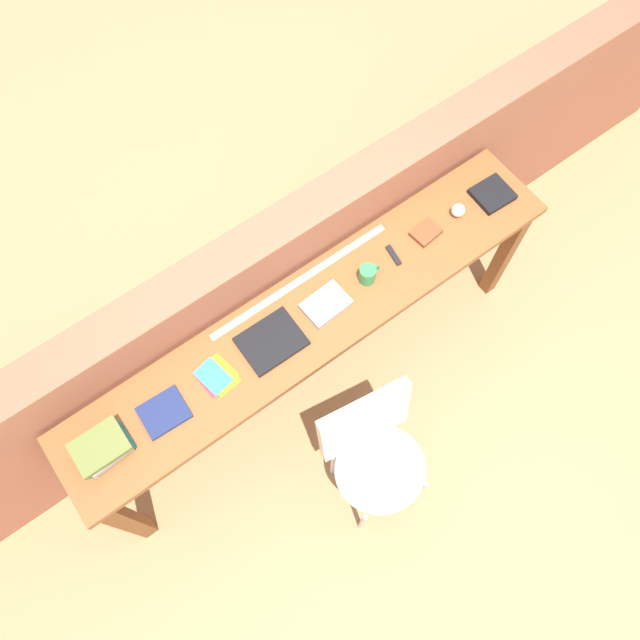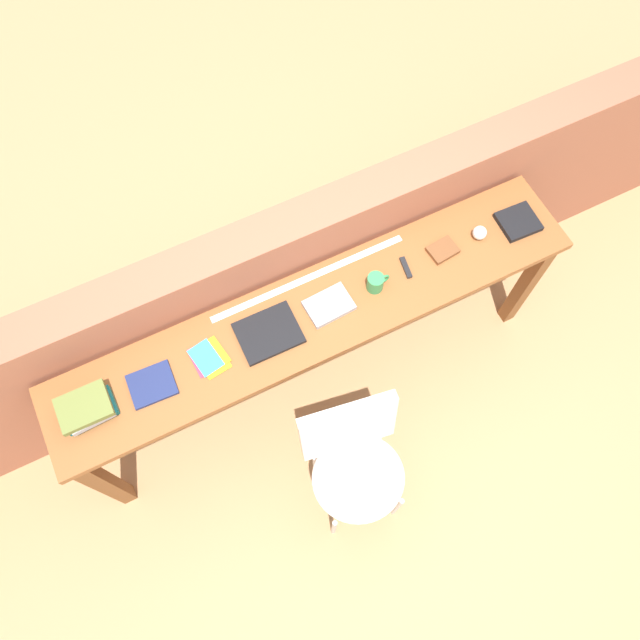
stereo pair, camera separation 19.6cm
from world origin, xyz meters
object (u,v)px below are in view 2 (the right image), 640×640
at_px(mug, 376,282).
at_px(leather_journal_brown, 443,250).
at_px(pamphlet_pile_colourful, 209,357).
at_px(book_repair_rightmost, 518,222).
at_px(book_open_centre, 268,333).
at_px(sports_ball_small, 480,233).
at_px(multitool_folded, 406,268).
at_px(book_stack_leftmost, 87,409).
at_px(chair_white_moulded, 355,460).
at_px(magazine_cycling, 152,385).

height_order(mug, leather_journal_brown, mug).
height_order(pamphlet_pile_colourful, book_repair_rightmost, book_repair_rightmost).
xyz_separation_m(book_open_centre, sports_ball_small, (1.10, 0.02, 0.02)).
xyz_separation_m(pamphlet_pile_colourful, multitool_folded, (0.98, 0.01, 0.00)).
bearing_deg(book_open_centre, pamphlet_pile_colourful, 178.06).
bearing_deg(sports_ball_small, pamphlet_pile_colourful, -179.83).
height_order(multitool_folded, sports_ball_small, sports_ball_small).
relative_size(book_stack_leftmost, multitool_folded, 1.98).
distance_m(mug, book_repair_rightmost, 0.77).
xyz_separation_m(multitool_folded, sports_ball_small, (0.39, -0.00, 0.03)).
xyz_separation_m(chair_white_moulded, multitool_folded, (0.57, 0.63, 0.36)).
distance_m(chair_white_moulded, book_repair_rightmost, 1.37).
bearing_deg(magazine_cycling, leather_journal_brown, 3.53).
xyz_separation_m(mug, sports_ball_small, (0.56, 0.02, -0.01)).
height_order(leather_journal_brown, book_repair_rightmost, book_repair_rightmost).
bearing_deg(multitool_folded, magazine_cycling, -179.28).
relative_size(chair_white_moulded, book_stack_leftmost, 4.09).
bearing_deg(magazine_cycling, mug, 2.47).
height_order(chair_white_moulded, magazine_cycling, magazine_cycling).
distance_m(book_stack_leftmost, leather_journal_brown, 1.72).
xyz_separation_m(magazine_cycling, sports_ball_small, (1.64, 0.01, 0.02)).
relative_size(pamphlet_pile_colourful, leather_journal_brown, 1.39).
height_order(magazine_cycling, mug, mug).
height_order(book_stack_leftmost, pamphlet_pile_colourful, book_stack_leftmost).
bearing_deg(book_open_centre, mug, 0.37).
xyz_separation_m(leather_journal_brown, book_repair_rightmost, (0.40, -0.03, 0.00)).
distance_m(book_open_centre, sports_ball_small, 1.10).
bearing_deg(book_stack_leftmost, multitool_folded, 0.47).
relative_size(magazine_cycling, pamphlet_pile_colourful, 1.05).
xyz_separation_m(pamphlet_pile_colourful, book_repair_rightmost, (1.58, -0.02, 0.01)).
relative_size(magazine_cycling, sports_ball_small, 2.86).
relative_size(leather_journal_brown, sports_ball_small, 1.95).
bearing_deg(sports_ball_small, book_stack_leftmost, -179.68).
xyz_separation_m(mug, book_repair_rightmost, (0.77, -0.00, -0.03)).
height_order(sports_ball_small, book_repair_rightmost, sports_ball_small).
xyz_separation_m(magazine_cycling, leather_journal_brown, (1.44, 0.02, 0.00)).
relative_size(book_open_centre, mug, 2.46).
distance_m(magazine_cycling, pamphlet_pile_colourful, 0.26).
distance_m(magazine_cycling, book_repair_rightmost, 1.85).
relative_size(mug, book_repair_rightmost, 0.62).
distance_m(chair_white_moulded, multitool_folded, 0.92).
bearing_deg(book_stack_leftmost, book_repair_rightmost, -0.29).
distance_m(pamphlet_pile_colourful, book_open_centre, 0.28).
height_order(magazine_cycling, leather_journal_brown, leather_journal_brown).
bearing_deg(book_stack_leftmost, chair_white_moulded, -32.98).
distance_m(book_stack_leftmost, sports_ball_small, 1.91).
relative_size(chair_white_moulded, magazine_cycling, 4.69).
height_order(book_stack_leftmost, mug, book_stack_leftmost).
distance_m(multitool_folded, leather_journal_brown, 0.20).
distance_m(magazine_cycling, mug, 1.07).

